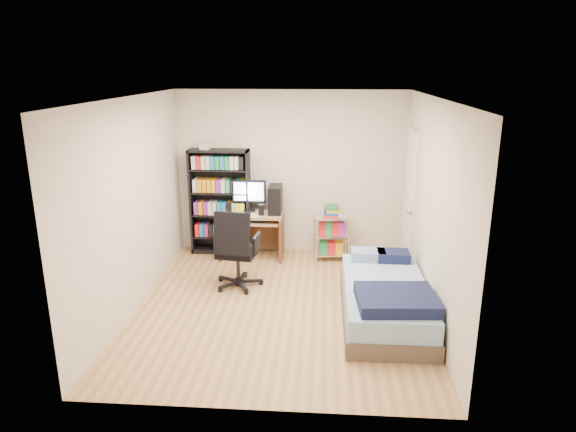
# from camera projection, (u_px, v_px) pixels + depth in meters

# --- Properties ---
(room) EXTENTS (3.58, 4.08, 2.58)m
(room) POSITION_uv_depth(u_px,v_px,m) (279.00, 208.00, 5.96)
(room) COLOR tan
(room) RESTS_ON ground
(media_shelf) EXTENTS (0.91, 0.30, 1.69)m
(media_shelf) POSITION_uv_depth(u_px,v_px,m) (220.00, 200.00, 7.91)
(media_shelf) COLOR black
(media_shelf) RESTS_ON room
(computer_desk) EXTENTS (0.94, 0.55, 1.19)m
(computer_desk) POSITION_uv_depth(u_px,v_px,m) (258.00, 216.00, 7.76)
(computer_desk) COLOR #A07A52
(computer_desk) RESTS_ON room
(office_chair) EXTENTS (0.72, 0.72, 1.08)m
(office_chair) POSITION_uv_depth(u_px,v_px,m) (237.00, 263.00, 6.75)
(office_chair) COLOR black
(office_chair) RESTS_ON room
(wire_cart) EXTENTS (0.55, 0.42, 0.83)m
(wire_cart) POSITION_uv_depth(u_px,v_px,m) (332.00, 225.00, 7.70)
(wire_cart) COLOR white
(wire_cart) RESTS_ON room
(bed) EXTENTS (0.97, 1.93, 0.55)m
(bed) POSITION_uv_depth(u_px,v_px,m) (385.00, 299.00, 5.93)
(bed) COLOR brown
(bed) RESTS_ON room
(door) EXTENTS (0.12, 0.80, 2.00)m
(door) POSITION_uv_depth(u_px,v_px,m) (410.00, 202.00, 7.20)
(door) COLOR silver
(door) RESTS_ON room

